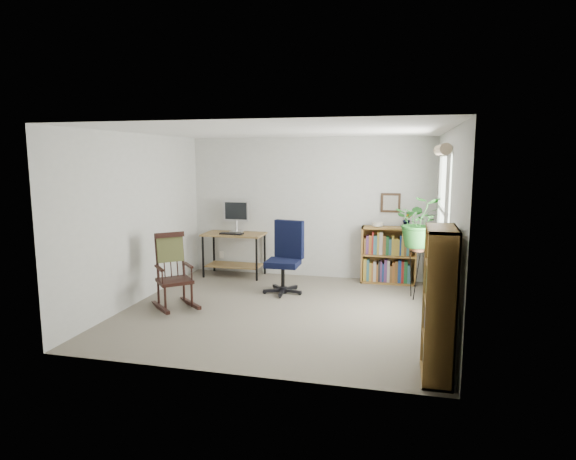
% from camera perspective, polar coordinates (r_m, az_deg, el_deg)
% --- Properties ---
extents(floor, '(4.20, 4.00, 0.00)m').
position_cam_1_polar(floor, '(6.64, -0.81, -9.50)').
color(floor, slate).
rests_on(floor, ground).
extents(ceiling, '(4.20, 4.00, 0.00)m').
position_cam_1_polar(ceiling, '(6.32, -0.86, 11.65)').
color(ceiling, white).
rests_on(ceiling, ground).
extents(wall_back, '(4.20, 0.00, 2.40)m').
position_cam_1_polar(wall_back, '(8.31, 2.57, 2.63)').
color(wall_back, beige).
rests_on(wall_back, ground).
extents(wall_front, '(4.20, 0.00, 2.40)m').
position_cam_1_polar(wall_front, '(4.48, -7.15, -2.57)').
color(wall_front, beige).
rests_on(wall_front, ground).
extents(wall_left, '(0.00, 4.00, 2.40)m').
position_cam_1_polar(wall_left, '(7.18, -17.31, 1.30)').
color(wall_left, beige).
rests_on(wall_left, ground).
extents(wall_right, '(0.00, 4.00, 2.40)m').
position_cam_1_polar(wall_right, '(6.20, 18.32, 0.16)').
color(wall_right, beige).
rests_on(wall_right, ground).
extents(window, '(0.12, 1.20, 1.50)m').
position_cam_1_polar(window, '(6.47, 17.84, 2.30)').
color(window, white).
rests_on(window, wall_right).
extents(desk, '(1.05, 0.58, 0.76)m').
position_cam_1_polar(desk, '(8.48, -6.38, -2.91)').
color(desk, olive).
rests_on(desk, floor).
extents(monitor, '(0.46, 0.16, 0.56)m').
position_cam_1_polar(monitor, '(8.51, -6.13, 1.62)').
color(monitor, '#AEAEB2').
rests_on(monitor, desk).
extents(keyboard, '(0.40, 0.15, 0.02)m').
position_cam_1_polar(keyboard, '(8.30, -6.70, -0.43)').
color(keyboard, black).
rests_on(keyboard, desk).
extents(office_chair, '(0.73, 0.73, 1.12)m').
position_cam_1_polar(office_chair, '(7.32, -0.61, -3.24)').
color(office_chair, black).
rests_on(office_chair, floor).
extents(rocking_chair, '(1.01, 1.04, 1.05)m').
position_cam_1_polar(rocking_chair, '(6.79, -13.33, -4.71)').
color(rocking_chair, black).
rests_on(rocking_chair, floor).
extents(low_bookshelf, '(0.89, 0.30, 0.94)m').
position_cam_1_polar(low_bookshelf, '(8.10, 11.85, -2.94)').
color(low_bookshelf, olive).
rests_on(low_bookshelf, floor).
extents(tall_bookshelf, '(0.27, 0.63, 1.44)m').
position_cam_1_polar(tall_bookshelf, '(4.73, 17.45, -8.33)').
color(tall_bookshelf, olive).
rests_on(tall_bookshelf, floor).
extents(plant_stand, '(0.24, 0.24, 0.83)m').
position_cam_1_polar(plant_stand, '(7.33, 15.04, -4.71)').
color(plant_stand, black).
rests_on(plant_stand, floor).
extents(spider_plant, '(1.69, 1.88, 1.46)m').
position_cam_1_polar(spider_plant, '(7.16, 15.37, 3.77)').
color(spider_plant, '#226222').
rests_on(spider_plant, plant_stand).
extents(potted_plant_small, '(0.13, 0.24, 0.11)m').
position_cam_1_polar(potted_plant_small, '(8.02, 13.97, 0.67)').
color(potted_plant_small, '#226222').
rests_on(potted_plant_small, low_bookshelf).
extents(framed_picture, '(0.32, 0.04, 0.32)m').
position_cam_1_polar(framed_picture, '(8.12, 12.07, 3.17)').
color(framed_picture, black).
rests_on(framed_picture, wall_back).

